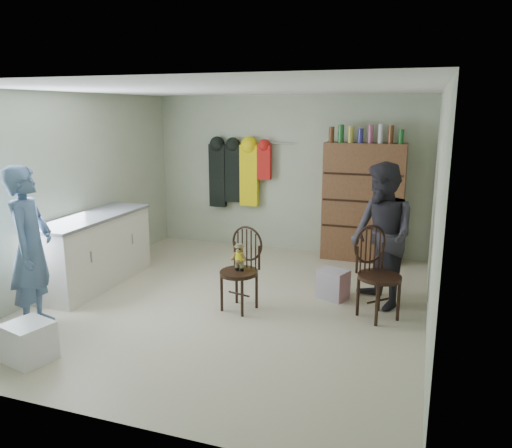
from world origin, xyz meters
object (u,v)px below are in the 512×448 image
at_px(counter, 94,250).
at_px(chair_front, 241,264).
at_px(chair_far, 376,269).
at_px(dresser, 363,201).

height_order(counter, chair_front, chair_front).
bearing_deg(chair_front, chair_far, 24.40).
distance_m(counter, chair_far, 3.64).
xyz_separation_m(counter, chair_far, (3.63, 0.14, 0.09)).
height_order(counter, dresser, dresser).
xyz_separation_m(chair_far, dresser, (-0.43, 2.16, 0.36)).
bearing_deg(counter, chair_far, 2.20).
xyz_separation_m(counter, chair_front, (2.14, -0.13, 0.07)).
bearing_deg(counter, chair_front, -3.53).
bearing_deg(dresser, chair_front, -113.65).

